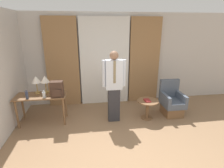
# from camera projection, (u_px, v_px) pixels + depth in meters

# --- Properties ---
(wall_back) EXTENTS (10.00, 0.06, 2.70)m
(wall_back) POSITION_uv_depth(u_px,v_px,m) (104.00, 60.00, 5.30)
(wall_back) COLOR beige
(wall_back) RESTS_ON ground_plane
(curtain_sheer_center) EXTENTS (1.44, 0.06, 2.58)m
(curtain_sheer_center) POSITION_uv_depth(u_px,v_px,m) (105.00, 62.00, 5.19)
(curtain_sheer_center) COLOR white
(curtain_sheer_center) RESTS_ON ground_plane
(curtain_drape_left) EXTENTS (0.93, 0.06, 2.58)m
(curtain_drape_left) POSITION_uv_depth(u_px,v_px,m) (62.00, 63.00, 5.03)
(curtain_drape_left) COLOR #997047
(curtain_drape_left) RESTS_ON ground_plane
(curtain_drape_right) EXTENTS (0.93, 0.06, 2.58)m
(curtain_drape_right) POSITION_uv_depth(u_px,v_px,m) (144.00, 61.00, 5.36)
(curtain_drape_right) COLOR #997047
(curtain_drape_right) RESTS_ON ground_plane
(desk) EXTENTS (1.18, 0.54, 0.73)m
(desk) POSITION_uv_depth(u_px,v_px,m) (41.00, 99.00, 4.24)
(desk) COLOR brown
(desk) RESTS_ON ground_plane
(table_lamp_left) EXTENTS (0.22, 0.22, 0.44)m
(table_lamp_left) POSITION_uv_depth(u_px,v_px,m) (36.00, 80.00, 4.22)
(table_lamp_left) COLOR tan
(table_lamp_left) RESTS_ON desk
(table_lamp_right) EXTENTS (0.22, 0.22, 0.44)m
(table_lamp_right) POSITION_uv_depth(u_px,v_px,m) (45.00, 80.00, 4.25)
(table_lamp_right) COLOR tan
(table_lamp_right) RESTS_ON desk
(bottle_near_edge) EXTENTS (0.07, 0.07, 0.17)m
(bottle_near_edge) POSITION_uv_depth(u_px,v_px,m) (44.00, 95.00, 4.04)
(bottle_near_edge) COLOR silver
(bottle_near_edge) RESTS_ON desk
(bottle_by_lamp) EXTENTS (0.07, 0.07, 0.21)m
(bottle_by_lamp) POSITION_uv_depth(u_px,v_px,m) (27.00, 95.00, 3.98)
(bottle_by_lamp) COLOR #2D3851
(bottle_by_lamp) RESTS_ON desk
(backpack) EXTENTS (0.29, 0.21, 0.37)m
(backpack) POSITION_uv_depth(u_px,v_px,m) (57.00, 89.00, 4.06)
(backpack) COLOR #422D23
(backpack) RESTS_ON desk
(person) EXTENTS (0.58, 0.21, 1.78)m
(person) POSITION_uv_depth(u_px,v_px,m) (114.00, 84.00, 4.21)
(person) COLOR #2D2D33
(person) RESTS_ON ground_plane
(armchair) EXTENTS (0.53, 0.62, 0.93)m
(armchair) POSITION_uv_depth(u_px,v_px,m) (172.00, 102.00, 4.75)
(armchair) COLOR brown
(armchair) RESTS_ON ground_plane
(side_table) EXTENTS (0.54, 0.54, 0.50)m
(side_table) POSITION_uv_depth(u_px,v_px,m) (148.00, 106.00, 4.51)
(side_table) COLOR brown
(side_table) RESTS_ON ground_plane
(book) EXTENTS (0.14, 0.21, 0.03)m
(book) POSITION_uv_depth(u_px,v_px,m) (147.00, 100.00, 4.43)
(book) COLOR maroon
(book) RESTS_ON side_table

